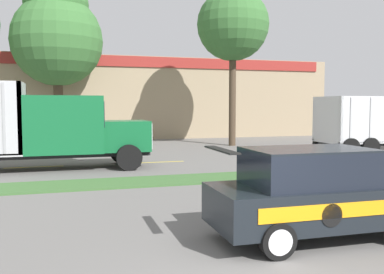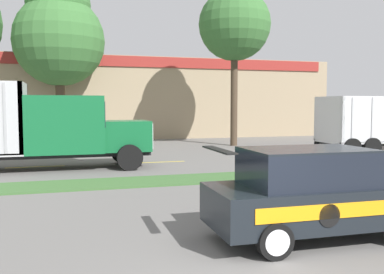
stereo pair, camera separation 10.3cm
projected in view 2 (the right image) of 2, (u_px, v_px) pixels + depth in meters
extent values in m
cube|color=#3D6633|center=(150.00, 181.00, 14.60)|extent=(120.00, 1.91, 0.06)
cube|color=yellow|center=(35.00, 167.00, 18.21)|extent=(2.40, 0.14, 0.01)
cube|color=yellow|center=(159.00, 162.00, 19.74)|extent=(2.40, 0.14, 0.01)
cube|color=yellow|center=(266.00, 158.00, 21.26)|extent=(2.40, 0.14, 0.01)
cube|color=yellow|center=(358.00, 154.00, 22.79)|extent=(2.40, 0.14, 0.01)
cube|color=black|center=(11.00, 156.00, 17.03)|extent=(11.09, 1.33, 0.18)
cube|color=#146033|center=(126.00, 135.00, 18.26)|extent=(1.94, 1.98, 1.27)
cube|color=#B7B7BC|center=(149.00, 135.00, 18.55)|extent=(0.06, 1.69, 1.08)
cube|color=#146033|center=(65.00, 124.00, 17.53)|extent=(3.01, 2.41, 2.30)
cube|color=black|center=(103.00, 114.00, 17.93)|extent=(0.04, 2.05, 1.04)
cylinder|color=silver|center=(21.00, 104.00, 16.26)|extent=(0.14, 0.14, 1.65)
cube|color=#B7B7BC|center=(23.00, 117.00, 17.06)|extent=(0.16, 2.41, 2.76)
cube|color=#A3A3A8|center=(5.00, 118.00, 15.73)|extent=(0.10, 0.04, 2.62)
cylinder|color=black|center=(130.00, 158.00, 17.19)|extent=(1.04, 0.30, 1.04)
cylinder|color=black|center=(122.00, 151.00, 19.46)|extent=(1.04, 0.30, 1.04)
cube|color=silver|center=(383.00, 140.00, 23.02)|extent=(6.99, 2.44, 0.12)
cube|color=silver|center=(329.00, 119.00, 21.97)|extent=(0.16, 2.44, 2.34)
cube|color=silver|center=(369.00, 118.00, 24.03)|extent=(6.99, 0.16, 2.34)
cube|color=#BCBCC1|center=(353.00, 120.00, 20.93)|extent=(0.10, 0.04, 2.22)
cube|color=#BCBCC1|center=(373.00, 120.00, 21.26)|extent=(0.10, 0.04, 2.22)
cylinder|color=black|center=(352.00, 148.00, 21.07)|extent=(1.00, 0.30, 1.00)
cylinder|color=black|center=(323.00, 144.00, 23.37)|extent=(1.00, 0.30, 1.00)
cylinder|color=black|center=(372.00, 148.00, 21.41)|extent=(1.00, 0.30, 1.00)
cylinder|color=black|center=(342.00, 144.00, 23.71)|extent=(1.00, 0.30, 1.00)
cube|color=black|center=(318.00, 203.00, 8.37)|extent=(4.34, 1.83, 0.76)
cube|color=black|center=(307.00, 168.00, 8.25)|extent=(2.40, 1.59, 0.67)
cube|color=black|center=(307.00, 149.00, 8.23)|extent=(2.40, 1.59, 0.04)
cube|color=black|center=(219.00, 150.00, 7.74)|extent=(0.22, 1.41, 0.03)
cube|color=orange|center=(346.00, 210.00, 7.51)|extent=(3.45, 0.07, 0.26)
cylinder|color=black|center=(330.00, 216.00, 7.43)|extent=(0.42, 0.01, 0.42)
cylinder|color=black|center=(350.00, 208.00, 9.57)|extent=(0.65, 0.21, 0.64)
cylinder|color=silver|center=(347.00, 207.00, 9.67)|extent=(0.45, 0.02, 0.45)
cylinder|color=black|center=(275.00, 241.00, 7.24)|extent=(0.65, 0.21, 0.64)
cylinder|color=silver|center=(278.00, 243.00, 7.14)|extent=(0.45, 0.02, 0.45)
cylinder|color=black|center=(238.00, 216.00, 8.85)|extent=(0.65, 0.21, 0.64)
cylinder|color=silver|center=(236.00, 215.00, 8.96)|extent=(0.45, 0.02, 0.45)
cube|color=#9E896B|center=(109.00, 99.00, 37.74)|extent=(36.18, 12.00, 6.37)
cube|color=maroon|center=(116.00, 61.00, 31.75)|extent=(34.37, 0.10, 0.80)
cylinder|color=#473828|center=(61.00, 105.00, 29.33)|extent=(0.64, 0.64, 5.32)
sphere|color=#386B33|center=(59.00, 41.00, 29.01)|extent=(6.14, 6.14, 6.14)
sphere|color=#386B33|center=(58.00, 4.00, 28.83)|extent=(4.30, 4.30, 4.30)
cylinder|color=#473828|center=(234.00, 96.00, 27.66)|extent=(0.45, 0.45, 6.51)
sphere|color=#386B33|center=(235.00, 25.00, 27.33)|extent=(4.61, 4.61, 4.61)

